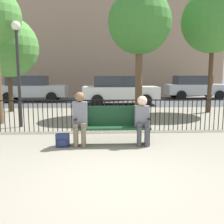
{
  "coord_description": "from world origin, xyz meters",
  "views": [
    {
      "loc": [
        -0.27,
        -3.73,
        1.68
      ],
      "look_at": [
        0.0,
        2.14,
        0.8
      ],
      "focal_mm": 40.0,
      "sensor_mm": 36.0,
      "label": 1
    }
  ],
  "objects": [
    {
      "name": "parked_car_2",
      "position": [
        6.33,
        13.53,
        0.84
      ],
      "size": [
        4.2,
        1.94,
        1.62
      ],
      "color": "#B7B7BC",
      "rests_on": "ground"
    },
    {
      "name": "park_bench",
      "position": [
        0.0,
        2.22,
        0.5
      ],
      "size": [
        1.83,
        0.45,
        0.92
      ],
      "color": "#14381E",
      "rests_on": "ground"
    },
    {
      "name": "tree_2",
      "position": [
        4.58,
        7.19,
        3.94
      ],
      "size": [
        2.71,
        2.71,
        5.31
      ],
      "color": "#422D1E",
      "rests_on": "ground"
    },
    {
      "name": "fence_railing",
      "position": [
        -0.02,
        3.64,
        0.56
      ],
      "size": [
        9.01,
        0.03,
        0.95
      ],
      "color": "black",
      "rests_on": "ground"
    },
    {
      "name": "street_surface",
      "position": [
        0.0,
        12.0,
        0.0
      ],
      "size": [
        24.0,
        6.0,
        0.01
      ],
      "color": "#3D3D3F",
      "rests_on": "ground"
    },
    {
      "name": "ground_plane",
      "position": [
        0.0,
        0.0,
        0.0
      ],
      "size": [
        80.0,
        80.0,
        0.0
      ],
      "primitive_type": "plane",
      "color": "gray"
    },
    {
      "name": "parked_car_1",
      "position": [
        0.76,
        10.36,
        0.84
      ],
      "size": [
        4.2,
        1.94,
        1.62
      ],
      "color": "silver",
      "rests_on": "ground"
    },
    {
      "name": "tree_3",
      "position": [
        -4.38,
        7.85,
        2.89
      ],
      "size": [
        2.67,
        2.67,
        4.24
      ],
      "color": "#422D1E",
      "rests_on": "ground"
    },
    {
      "name": "seated_person_1",
      "position": [
        0.72,
        2.09,
        0.68
      ],
      "size": [
        0.34,
        0.39,
        1.19
      ],
      "color": "#3D3D42",
      "rests_on": "ground"
    },
    {
      "name": "backpack",
      "position": [
        -1.17,
        2.01,
        0.15
      ],
      "size": [
        0.31,
        0.2,
        0.31
      ],
      "color": "navy",
      "rests_on": "ground"
    },
    {
      "name": "parked_car_0",
      "position": [
        -4.64,
        12.36,
        0.84
      ],
      "size": [
        4.2,
        1.94,
        1.62
      ],
      "color": "#B7B7BC",
      "rests_on": "ground"
    },
    {
      "name": "seated_person_0",
      "position": [
        -0.76,
        2.1,
        0.72
      ],
      "size": [
        0.34,
        0.39,
        1.28
      ],
      "color": "brown",
      "rests_on": "ground"
    },
    {
      "name": "lamp_post",
      "position": [
        -2.86,
        4.36,
        2.22
      ],
      "size": [
        0.28,
        0.28,
        3.31
      ],
      "color": "black",
      "rests_on": "ground"
    },
    {
      "name": "tree_1",
      "position": [
        1.32,
        6.67,
        3.74
      ],
      "size": [
        2.56,
        2.56,
        5.05
      ],
      "color": "brown",
      "rests_on": "ground"
    }
  ]
}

